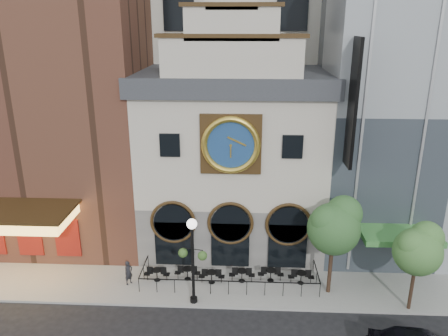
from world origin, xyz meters
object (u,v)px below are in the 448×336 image
tree_left (335,225)px  bistro_5 (301,277)px  bistro_1 (187,273)px  bistro_0 (157,274)px  pedestrian (129,273)px  bistro_2 (212,276)px  tree_right (419,248)px  bistro_3 (242,275)px  bistro_4 (271,274)px  lamppost (193,252)px

tree_left → bistro_5: bearing=155.1°
bistro_1 → tree_left: 9.45m
bistro_0 → pedestrian: bearing=-165.3°
bistro_2 → tree_right: bearing=-9.7°
bistro_0 → bistro_5: (8.84, 0.11, 0.00)m
bistro_2 → tree_right: tree_right is taller
bistro_2 → pedestrian: bearing=-176.0°
tree_right → bistro_2: bearing=170.3°
bistro_1 → pedestrian: pedestrian is taller
bistro_0 → tree_right: (14.64, -2.01, 3.33)m
tree_left → bistro_0: bearing=176.6°
bistro_3 → pedestrian: size_ratio=1.03×
tree_right → tree_left: bearing=161.8°
bistro_5 → pedestrian: (-10.48, -0.54, 0.30)m
bistro_5 → bistro_3: bearing=179.3°
bistro_0 → bistro_2: (3.39, -0.08, 0.00)m
pedestrian → tree_right: size_ratio=0.30×
tree_right → bistro_4: bearing=163.0°
bistro_5 → lamppost: size_ratio=0.30×
pedestrian → lamppost: size_ratio=0.29×
bistro_1 → tree_right: bearing=-9.9°
bistro_0 → tree_right: 15.15m
bistro_2 → bistro_4: same height
bistro_1 → bistro_4: 5.15m
bistro_0 → pedestrian: size_ratio=1.03×
bistro_0 → bistro_5: 8.84m
bistro_2 → bistro_1: bearing=168.6°
tree_right → pedestrian: bearing=174.5°
bistro_2 → tree_right: 11.89m
bistro_3 → bistro_2: bearing=-172.6°
bistro_5 → tree_left: size_ratio=0.26×
bistro_4 → tree_left: size_ratio=0.26×
bistro_1 → bistro_2: 1.56m
bistro_3 → bistro_0: bearing=-178.3°
bistro_5 → tree_right: size_ratio=0.31×
bistro_3 → bistro_5: 3.61m
bistro_0 → bistro_3: same height
bistro_4 → bistro_5: size_ratio=1.00×
bistro_0 → bistro_3: 5.24m
bistro_3 → tree_left: bearing=-8.5°
bistro_1 → lamppost: (0.65, -2.26, 2.76)m
bistro_0 → tree_right: tree_right is taller
lamppost → tree_right: size_ratio=1.01×
bistro_1 → bistro_5: 6.98m
bistro_1 → pedestrian: bearing=-169.4°
tree_left → bistro_2: bearing=175.6°
bistro_0 → bistro_4: (7.01, 0.32, 0.00)m
lamppost → tree_left: 8.12m
bistro_5 → tree_left: bearing=-24.9°
tree_left → bistro_4: bearing=164.6°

